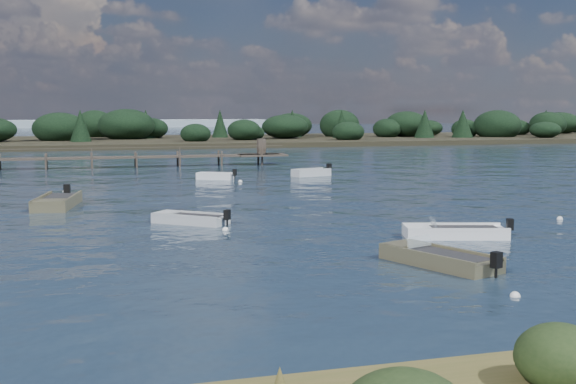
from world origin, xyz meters
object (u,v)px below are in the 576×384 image
object	(u,v)px
dinghy_mid_grey	(190,221)
tender_far_grey_b	(311,174)
tender_far_white	(215,177)
dinghy_near_olive	(439,261)
dinghy_mid_white_a	(454,234)
dinghy_extra_a	(57,204)

from	to	relation	value
dinghy_mid_grey	tender_far_grey_b	bearing A→B (deg)	59.28
tender_far_white	tender_far_grey_b	xyz separation A→B (m)	(8.53, 0.77, 0.02)
dinghy_near_olive	dinghy_mid_white_a	world-z (taller)	dinghy_near_olive
dinghy_near_olive	dinghy_mid_grey	world-z (taller)	dinghy_near_olive
dinghy_extra_a	dinghy_mid_white_a	bearing A→B (deg)	-42.08
dinghy_near_olive	dinghy_mid_grey	xyz separation A→B (m)	(-7.30, 12.32, -0.02)
dinghy_near_olive	dinghy_mid_white_a	xyz separation A→B (m)	(3.45, 5.08, -0.01)
dinghy_mid_white_a	dinghy_mid_grey	size ratio (longest dim) A/B	1.29
dinghy_near_olive	tender_far_grey_b	bearing A→B (deg)	79.52
dinghy_extra_a	dinghy_mid_grey	xyz separation A→B (m)	(6.61, -8.43, -0.04)
dinghy_extra_a	dinghy_near_olive	distance (m)	24.98
tender_far_white	dinghy_near_olive	distance (m)	35.02
tender_far_white	dinghy_mid_grey	xyz separation A→B (m)	(-5.38, -22.64, -0.02)
dinghy_extra_a	dinghy_near_olive	bearing A→B (deg)	-56.18
tender_far_grey_b	dinghy_mid_white_a	world-z (taller)	tender_far_grey_b
dinghy_mid_white_a	dinghy_extra_a	bearing A→B (deg)	137.92
tender_far_grey_b	dinghy_mid_white_a	bearing A→B (deg)	-95.89
dinghy_extra_a	dinghy_mid_grey	world-z (taller)	dinghy_extra_a
dinghy_extra_a	dinghy_mid_grey	bearing A→B (deg)	-51.92
tender_far_white	dinghy_mid_white_a	bearing A→B (deg)	-79.81
tender_far_grey_b	dinghy_mid_white_a	xyz separation A→B (m)	(-3.16, -30.65, -0.04)
dinghy_mid_white_a	tender_far_grey_b	bearing A→B (deg)	84.11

